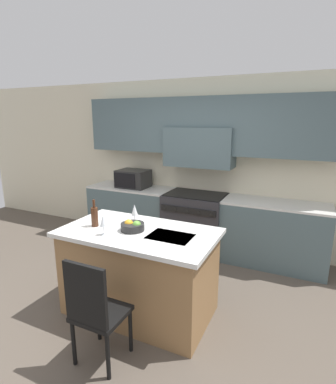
{
  "coord_description": "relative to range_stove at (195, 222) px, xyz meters",
  "views": [
    {
      "loc": [
        1.53,
        -2.4,
        2.08
      ],
      "look_at": [
        0.0,
        0.86,
        1.19
      ],
      "focal_mm": 28.0,
      "sensor_mm": 36.0,
      "label": 1
    }
  ],
  "objects": [
    {
      "name": "ground_plane",
      "position": [
        -0.0,
        -1.88,
        -0.47
      ],
      "size": [
        10.0,
        10.0,
        0.0
      ],
      "primitive_type": "plane",
      "color": "brown"
    },
    {
      "name": "back_cabinetry",
      "position": [
        -0.0,
        0.27,
        1.14
      ],
      "size": [
        10.0,
        0.46,
        2.7
      ],
      "color": "beige",
      "rests_on": "ground_plane"
    },
    {
      "name": "back_counter",
      "position": [
        0.0,
        0.02,
        -0.0
      ],
      "size": [
        3.85,
        0.62,
        0.93
      ],
      "color": "#4C6066",
      "rests_on": "ground_plane"
    },
    {
      "name": "range_stove",
      "position": [
        0.0,
        0.0,
        0.0
      ],
      "size": [
        0.93,
        0.7,
        0.94
      ],
      "color": "#2D2D33",
      "rests_on": "ground_plane"
    },
    {
      "name": "microwave",
      "position": [
        -1.14,
        0.02,
        0.61
      ],
      "size": [
        0.52,
        0.41,
        0.3
      ],
      "color": "black",
      "rests_on": "back_counter"
    },
    {
      "name": "kitchen_island",
      "position": [
        0.01,
        -1.76,
        0.01
      ],
      "size": [
        1.63,
        0.91,
        0.94
      ],
      "color": "olive",
      "rests_on": "ground_plane"
    },
    {
      "name": "island_chair",
      "position": [
        0.06,
        -2.57,
        0.08
      ],
      "size": [
        0.42,
        0.4,
        0.99
      ],
      "color": "black",
      "rests_on": "ground_plane"
    },
    {
      "name": "wine_bottle",
      "position": [
        -0.49,
        -1.85,
        0.59
      ],
      "size": [
        0.07,
        0.07,
        0.3
      ],
      "color": "#422314",
      "rests_on": "kitchen_island"
    },
    {
      "name": "wine_glass_near",
      "position": [
        -0.25,
        -2.01,
        0.62
      ],
      "size": [
        0.07,
        0.07,
        0.21
      ],
      "color": "white",
      "rests_on": "kitchen_island"
    },
    {
      "name": "wine_glass_far",
      "position": [
        -0.15,
        -1.58,
        0.62
      ],
      "size": [
        0.07,
        0.07,
        0.21
      ],
      "color": "white",
      "rests_on": "kitchen_island"
    },
    {
      "name": "fruit_bowl",
      "position": [
        -0.05,
        -1.78,
        0.52
      ],
      "size": [
        0.25,
        0.25,
        0.11
      ],
      "color": "black",
      "rests_on": "kitchen_island"
    }
  ]
}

